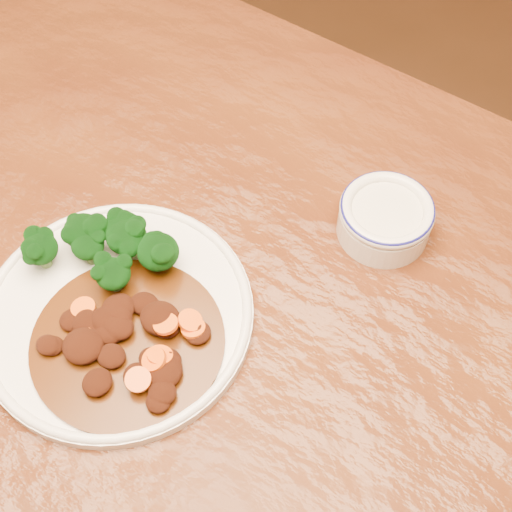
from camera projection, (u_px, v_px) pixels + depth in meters
The scene contains 6 objects.
ground at pixel (226, 489), 1.41m from camera, with size 4.00×4.00×0.00m, color #412410.
dining_table at pixel (206, 331), 0.86m from camera, with size 1.57×1.03×0.75m.
dinner_plate at pixel (117, 314), 0.77m from camera, with size 0.30×0.30×0.02m.
broccoli_florets at pixel (109, 244), 0.78m from camera, with size 0.16×0.11×0.05m.
mince_stew at pixel (127, 339), 0.74m from camera, with size 0.20×0.20×0.03m.
dip_bowl at pixel (385, 217), 0.82m from camera, with size 0.11×0.11×0.05m.
Camera 1 is at (0.25, -0.32, 1.43)m, focal length 50.00 mm.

